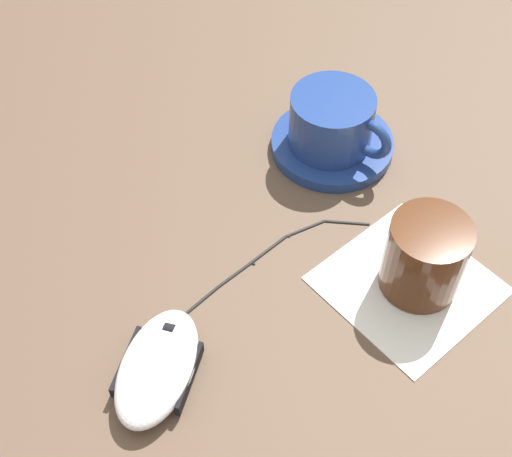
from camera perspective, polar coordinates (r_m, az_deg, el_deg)
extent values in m
plane|color=brown|center=(0.67, 3.16, -2.26)|extent=(3.00, 3.00, 0.00)
cylinder|color=navy|center=(0.76, 6.11, 6.72)|extent=(0.13, 0.13, 0.01)
cylinder|color=navy|center=(0.74, 6.04, 8.58)|extent=(0.09, 0.09, 0.06)
torus|color=navy|center=(0.72, 9.22, 7.05)|extent=(0.04, 0.04, 0.05)
ellipsoid|color=silver|center=(0.60, -7.90, -10.94)|extent=(0.13, 0.11, 0.03)
cylinder|color=black|center=(0.60, -6.96, -8.11)|extent=(0.01, 0.01, 0.01)
cube|color=black|center=(0.61, -10.33, -10.40)|extent=(0.06, 0.03, 0.01)
cube|color=black|center=(0.59, -5.32, -11.80)|extent=(0.06, 0.03, 0.01)
cylinder|color=black|center=(0.64, -4.45, -5.78)|extent=(0.03, 0.04, 0.00)
cylinder|color=black|center=(0.66, -1.64, -3.61)|extent=(0.02, 0.04, 0.00)
cylinder|color=black|center=(0.67, 1.09, -1.59)|extent=(0.02, 0.04, 0.00)
cylinder|color=black|center=(0.69, 3.96, 0.03)|extent=(0.01, 0.04, 0.00)
cylinder|color=black|center=(0.70, 7.24, 0.52)|extent=(0.02, 0.04, 0.00)
sphere|color=black|center=(0.63, -5.87, -6.94)|extent=(0.00, 0.00, 0.00)
sphere|color=black|center=(0.65, -3.06, -4.65)|extent=(0.00, 0.00, 0.00)
sphere|color=black|center=(0.66, -0.24, -2.60)|extent=(0.00, 0.00, 0.00)
sphere|color=black|center=(0.68, 2.39, -0.61)|extent=(0.00, 0.00, 0.00)
sphere|color=black|center=(0.70, 5.49, 0.65)|extent=(0.00, 0.00, 0.00)
sphere|color=black|center=(0.70, 8.99, 0.39)|extent=(0.00, 0.00, 0.00)
cube|color=silver|center=(0.66, 12.04, -4.37)|extent=(0.19, 0.19, 0.00)
cylinder|color=#4C2814|center=(0.64, 13.36, -2.21)|extent=(0.07, 0.07, 0.08)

